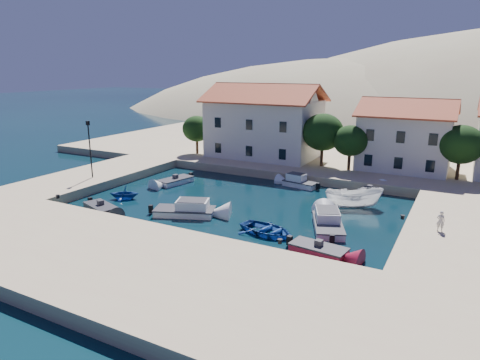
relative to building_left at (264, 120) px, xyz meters
The scene contains 21 objects.
ground 29.24m from the building_left, 77.91° to the right, with size 400.00×400.00×0.00m, color black.
quay_south 34.95m from the building_left, 79.99° to the right, with size 52.00×12.00×1.00m, color tan.
quay_west 22.86m from the building_left, 125.84° to the right, with size 8.00×20.00×1.00m, color tan.
quay_north 13.91m from the building_left, 51.34° to the left, with size 80.00×36.00×1.00m, color tan.
hills 103.51m from the building_left, 74.43° to the left, with size 254.00×176.00×99.00m.
building_left is the anchor object (origin of this frame).
building_mid 18.04m from the building_left, ahead, with size 10.50×8.40×8.30m.
trees 10.87m from the building_left, 13.60° to the right, with size 37.30×5.30×6.45m.
lamppost 23.10m from the building_left, 119.90° to the right, with size 0.35×0.25×6.22m.
bollards 26.13m from the building_left, 69.97° to the right, with size 29.36×9.56×0.30m.
motorboat_grey_sw 26.84m from the building_left, 99.36° to the right, with size 4.24×2.91×1.25m.
cabin_cruiser_south 23.94m from the building_left, 82.40° to the right, with size 5.76×4.06×1.60m.
rowboat_south 26.97m from the building_left, 64.27° to the right, with size 3.36×4.71×0.98m, color navy.
motorboat_red_se 30.69m from the building_left, 57.48° to the right, with size 4.17×2.28×1.25m.
cabin_cruiser_east 26.14m from the building_left, 53.07° to the right, with size 4.12×5.89×1.60m.
boat_east 21.82m from the building_left, 41.15° to the right, with size 2.02×5.38×2.08m, color white.
motorboat_white_ne 19.43m from the building_left, 28.94° to the right, with size 2.73×4.20×1.25m.
rowboat_west 23.32m from the building_left, 103.02° to the right, with size 2.45×2.84×1.50m, color navy.
motorboat_white_west 16.34m from the building_left, 105.54° to the right, with size 2.62×4.44×1.25m.
cabin_cruiser_north 14.00m from the building_left, 46.75° to the right, with size 3.98×2.23×1.60m.
pedestrian 30.76m from the building_left, 39.57° to the right, with size 0.57×0.38×1.57m, color beige.
Camera 1 is at (18.52, -24.56, 12.69)m, focal length 32.00 mm.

